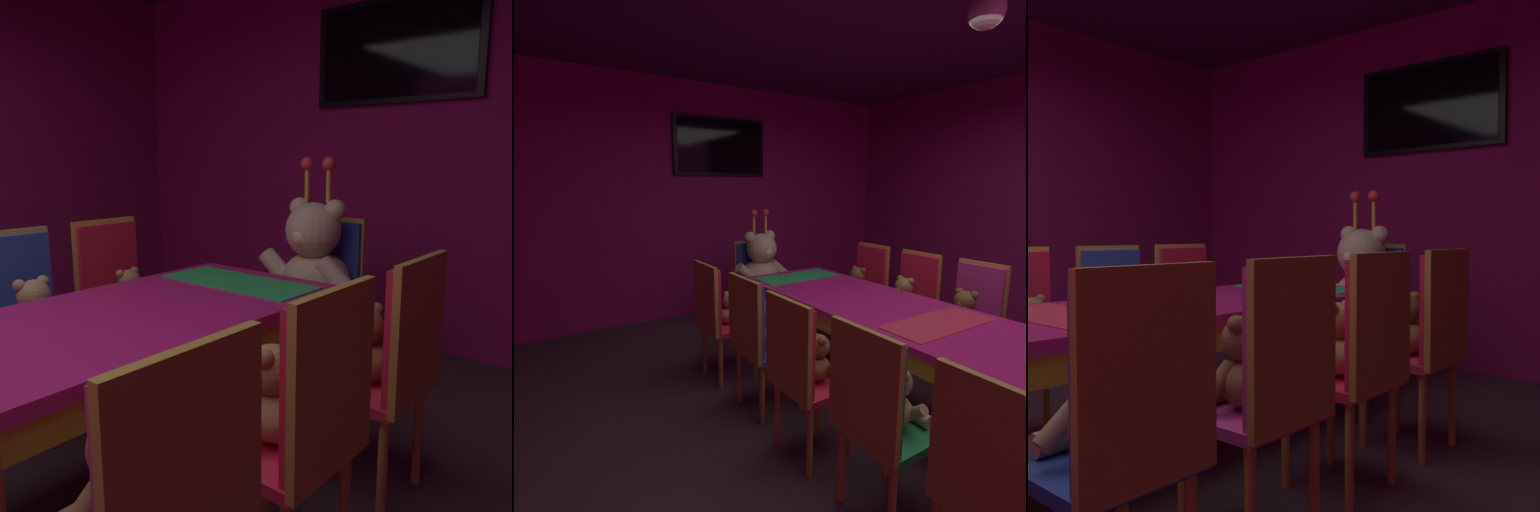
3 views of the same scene
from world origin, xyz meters
The scene contains 19 objects.
ground_plane centered at (0.00, 0.00, 0.00)m, with size 7.90×7.90×0.00m, color #3F2D38.
wall_back centered at (0.00, 3.20, 1.40)m, with size 5.20×0.12×2.80m, color #8C1959.
banquet_table centered at (0.00, 0.00, 0.66)m, with size 0.90×3.51×0.75m.
teddy_left_3 centered at (-0.74, 0.26, 0.58)m, with size 0.23×0.30×0.29m.
chair_left_4 centered at (-0.85, 0.83, 0.60)m, with size 0.42×0.41×0.98m.
teddy_left_4 centered at (-0.71, 0.83, 0.59)m, with size 0.26×0.33×0.32m.
chair_left_5 centered at (-0.88, 1.40, 0.60)m, with size 0.42×0.41×0.98m.
teddy_left_5 centered at (-0.74, 1.40, 0.57)m, with size 0.22×0.28×0.26m.
chair_right_2 centered at (0.89, -0.29, 0.60)m, with size 0.42×0.41×0.98m.
teddy_right_2 centered at (0.74, -0.29, 0.60)m, with size 0.27×0.35×0.33m.
chair_right_3 centered at (0.88, 0.28, 0.60)m, with size 0.42×0.41×0.98m.
teddy_right_3 centered at (0.73, 0.28, 0.60)m, with size 0.27×0.35×0.33m.
chair_right_4 centered at (0.86, 0.85, 0.60)m, with size 0.42×0.41×0.98m.
teddy_right_4 centered at (0.71, 0.85, 0.60)m, with size 0.26×0.34×0.32m.
chair_right_5 centered at (0.86, 1.43, 0.60)m, with size 0.42×0.41×0.98m.
teddy_right_5 centered at (0.71, 1.43, 0.59)m, with size 0.25×0.33×0.31m.
throne_chair centered at (0.00, 2.30, 0.60)m, with size 0.41×0.42×0.98m.
king_teddy_bear centered at (0.00, 2.13, 0.74)m, with size 0.69×0.53×0.88m.
wall_tv centered at (0.00, 3.11, 2.05)m, with size 1.19×0.06×0.69m.
Camera 3 is at (2.13, -1.16, 1.06)m, focal length 41.25 mm.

